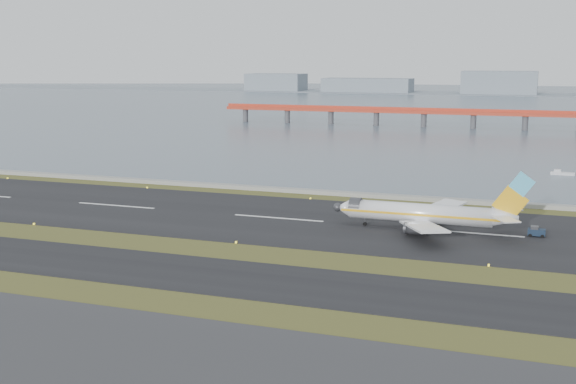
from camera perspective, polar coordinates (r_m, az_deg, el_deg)
name	(u,v)px	position (r m, az deg, el deg)	size (l,w,h in m)	color
ground	(219,254)	(126.76, -5.48, -4.88)	(1000.00, 1000.00, 0.00)	#3F4B1A
taxiway_strip	(187,272)	(116.42, -7.98, -6.31)	(1000.00, 18.00, 0.10)	black
runway_strip	(278,218)	(153.64, -0.77, -2.09)	(1000.00, 45.00, 0.10)	black
seawall	(320,192)	(181.43, 2.51, -0.01)	(1000.00, 2.50, 1.00)	gray
bay_water	(472,103)	(574.02, 14.36, 6.81)	(1400.00, 800.00, 1.30)	#495568
red_pier	(474,114)	(363.04, 14.46, 6.01)	(260.00, 5.00, 10.20)	#AF321E
far_shoreline	(503,88)	(732.20, 16.63, 7.90)	(1400.00, 80.00, 60.50)	gray
airliner	(427,214)	(144.59, 10.95, -1.70)	(38.52, 32.89, 12.80)	white
pushback_tug	(536,232)	(145.73, 19.02, -2.98)	(3.23, 1.93, 2.06)	#122033
workboat_near	(562,173)	(225.82, 20.82, 1.39)	(6.86, 2.69, 1.63)	silver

